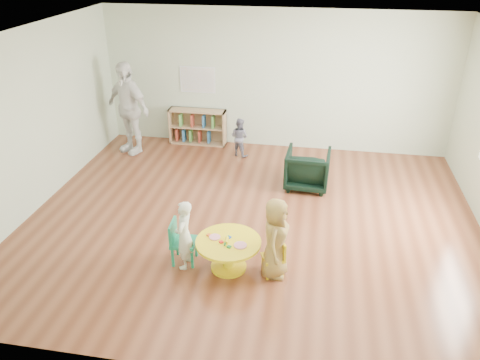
{
  "coord_description": "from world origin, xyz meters",
  "views": [
    {
      "loc": [
        0.91,
        -6.21,
        3.95
      ],
      "look_at": [
        -0.13,
        -0.3,
        0.83
      ],
      "focal_mm": 35.0,
      "sensor_mm": 36.0,
      "label": 1
    }
  ],
  "objects_px": {
    "armchair": "(307,169)",
    "adult_caretaker": "(128,108)",
    "kid_chair_right": "(276,256)",
    "toddler": "(239,137)",
    "kid_chair_left": "(181,241)",
    "child_right": "(276,238)",
    "child_left": "(184,235)",
    "bookshelf": "(197,127)",
    "activity_table": "(228,249)"
  },
  "relations": [
    {
      "from": "activity_table",
      "to": "kid_chair_left",
      "type": "relative_size",
      "value": 1.39
    },
    {
      "from": "kid_chair_right",
      "to": "child_right",
      "type": "distance_m",
      "value": 0.29
    },
    {
      "from": "bookshelf",
      "to": "child_right",
      "type": "bearing_deg",
      "value": -62.97
    },
    {
      "from": "bookshelf",
      "to": "adult_caretaker",
      "type": "relative_size",
      "value": 0.64
    },
    {
      "from": "kid_chair_right",
      "to": "bookshelf",
      "type": "bearing_deg",
      "value": 2.31
    },
    {
      "from": "activity_table",
      "to": "child_left",
      "type": "bearing_deg",
      "value": -175.32
    },
    {
      "from": "kid_chair_left",
      "to": "toddler",
      "type": "relative_size",
      "value": 0.78
    },
    {
      "from": "kid_chair_right",
      "to": "adult_caretaker",
      "type": "bearing_deg",
      "value": 19.16
    },
    {
      "from": "kid_chair_right",
      "to": "armchair",
      "type": "relative_size",
      "value": 0.65
    },
    {
      "from": "child_left",
      "to": "kid_chair_right",
      "type": "bearing_deg",
      "value": 95.79
    },
    {
      "from": "child_left",
      "to": "child_right",
      "type": "height_order",
      "value": "child_right"
    },
    {
      "from": "kid_chair_right",
      "to": "armchair",
      "type": "distance_m",
      "value": 2.53
    },
    {
      "from": "kid_chair_right",
      "to": "toddler",
      "type": "distance_m",
      "value": 3.8
    },
    {
      "from": "kid_chair_left",
      "to": "adult_caretaker",
      "type": "height_order",
      "value": "adult_caretaker"
    },
    {
      "from": "child_right",
      "to": "kid_chair_left",
      "type": "bearing_deg",
      "value": 92.56
    },
    {
      "from": "bookshelf",
      "to": "toddler",
      "type": "relative_size",
      "value": 1.52
    },
    {
      "from": "activity_table",
      "to": "adult_caretaker",
      "type": "relative_size",
      "value": 0.46
    },
    {
      "from": "kid_chair_left",
      "to": "child_right",
      "type": "height_order",
      "value": "child_right"
    },
    {
      "from": "armchair",
      "to": "child_left",
      "type": "distance_m",
      "value": 2.97
    },
    {
      "from": "kid_chair_left",
      "to": "child_right",
      "type": "bearing_deg",
      "value": 84.65
    },
    {
      "from": "kid_chair_left",
      "to": "armchair",
      "type": "height_order",
      "value": "armchair"
    },
    {
      "from": "kid_chair_left",
      "to": "kid_chair_right",
      "type": "xyz_separation_m",
      "value": [
        1.29,
        -0.03,
        -0.07
      ]
    },
    {
      "from": "kid_chair_right",
      "to": "armchair",
      "type": "bearing_deg",
      "value": -31.44
    },
    {
      "from": "child_left",
      "to": "adult_caretaker",
      "type": "relative_size",
      "value": 0.53
    },
    {
      "from": "kid_chair_right",
      "to": "bookshelf",
      "type": "xyz_separation_m",
      "value": [
        -2.13,
        4.12,
        0.1
      ]
    },
    {
      "from": "child_left",
      "to": "kid_chair_left",
      "type": "bearing_deg",
      "value": -132.21
    },
    {
      "from": "adult_caretaker",
      "to": "bookshelf",
      "type": "bearing_deg",
      "value": 54.4
    },
    {
      "from": "child_right",
      "to": "activity_table",
      "type": "bearing_deg",
      "value": 93.66
    },
    {
      "from": "armchair",
      "to": "child_right",
      "type": "xyz_separation_m",
      "value": [
        -0.3,
        -2.53,
        0.21
      ]
    },
    {
      "from": "kid_chair_right",
      "to": "child_left",
      "type": "relative_size",
      "value": 0.51
    },
    {
      "from": "child_left",
      "to": "toddler",
      "type": "bearing_deg",
      "value": -178.06
    },
    {
      "from": "bookshelf",
      "to": "armchair",
      "type": "relative_size",
      "value": 1.58
    },
    {
      "from": "activity_table",
      "to": "kid_chair_right",
      "type": "bearing_deg",
      "value": 0.63
    },
    {
      "from": "armchair",
      "to": "adult_caretaker",
      "type": "xyz_separation_m",
      "value": [
        -3.64,
        0.95,
        0.59
      ]
    },
    {
      "from": "bookshelf",
      "to": "activity_table",
      "type": "bearing_deg",
      "value": -70.07
    },
    {
      "from": "kid_chair_left",
      "to": "toddler",
      "type": "xyz_separation_m",
      "value": [
        0.17,
        3.6,
        0.06
      ]
    },
    {
      "from": "child_right",
      "to": "toddler",
      "type": "xyz_separation_m",
      "value": [
        -1.11,
        3.65,
        -0.16
      ]
    },
    {
      "from": "kid_chair_right",
      "to": "toddler",
      "type": "relative_size",
      "value": 0.63
    },
    {
      "from": "kid_chair_left",
      "to": "armchair",
      "type": "xyz_separation_m",
      "value": [
        1.58,
        2.48,
        0.01
      ]
    },
    {
      "from": "child_left",
      "to": "toddler",
      "type": "distance_m",
      "value": 3.69
    },
    {
      "from": "kid_chair_right",
      "to": "adult_caretaker",
      "type": "distance_m",
      "value": 4.87
    },
    {
      "from": "activity_table",
      "to": "armchair",
      "type": "relative_size",
      "value": 1.14
    },
    {
      "from": "toddler",
      "to": "activity_table",
      "type": "bearing_deg",
      "value": 120.41
    },
    {
      "from": "kid_chair_left",
      "to": "bookshelf",
      "type": "distance_m",
      "value": 4.18
    },
    {
      "from": "bookshelf",
      "to": "adult_caretaker",
      "type": "xyz_separation_m",
      "value": [
        -1.23,
        -0.66,
        0.57
      ]
    },
    {
      "from": "toddler",
      "to": "adult_caretaker",
      "type": "height_order",
      "value": "adult_caretaker"
    },
    {
      "from": "kid_chair_right",
      "to": "adult_caretaker",
      "type": "xyz_separation_m",
      "value": [
        -3.36,
        3.46,
        0.67
      ]
    },
    {
      "from": "kid_chair_right",
      "to": "kid_chair_left",
      "type": "bearing_deg",
      "value": 63.66
    },
    {
      "from": "armchair",
      "to": "activity_table",
      "type": "bearing_deg",
      "value": 72.92
    },
    {
      "from": "kid_chair_left",
      "to": "armchair",
      "type": "bearing_deg",
      "value": 144.49
    }
  ]
}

